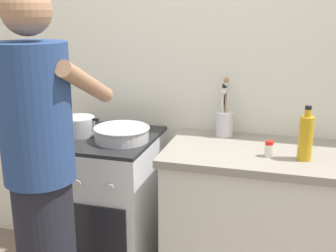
# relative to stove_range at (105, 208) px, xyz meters

# --- Properties ---
(back_wall) EXTENTS (3.20, 0.10, 2.50)m
(back_wall) POSITION_rel_stove_range_xyz_m (0.55, 0.35, 0.80)
(back_wall) COLOR silver
(back_wall) RESTS_ON ground
(countertop) EXTENTS (1.00, 0.60, 0.90)m
(countertop) POSITION_rel_stove_range_xyz_m (0.90, 0.00, 0.00)
(countertop) COLOR silver
(countertop) RESTS_ON ground
(stove_range) EXTENTS (0.60, 0.62, 0.90)m
(stove_range) POSITION_rel_stove_range_xyz_m (0.00, 0.00, 0.00)
(stove_range) COLOR silver
(stove_range) RESTS_ON ground
(pot) EXTENTS (0.26, 0.19, 0.11)m
(pot) POSITION_rel_stove_range_xyz_m (-0.14, -0.01, 0.50)
(pot) COLOR #B2B2B7
(pot) RESTS_ON stove_range
(mixing_bowl) EXTENTS (0.31, 0.31, 0.08)m
(mixing_bowl) POSITION_rel_stove_range_xyz_m (0.14, -0.04, 0.49)
(mixing_bowl) COLOR #B7B7BC
(mixing_bowl) RESTS_ON stove_range
(utensil_crock) EXTENTS (0.10, 0.10, 0.34)m
(utensil_crock) POSITION_rel_stove_range_xyz_m (0.67, 0.20, 0.55)
(utensil_crock) COLOR silver
(utensil_crock) RESTS_ON countertop
(spice_bottle) EXTENTS (0.04, 0.04, 0.08)m
(spice_bottle) POSITION_rel_stove_range_xyz_m (0.93, -0.08, 0.49)
(spice_bottle) COLOR silver
(spice_bottle) RESTS_ON countertop
(oil_bottle) EXTENTS (0.07, 0.07, 0.27)m
(oil_bottle) POSITION_rel_stove_range_xyz_m (1.10, -0.08, 0.56)
(oil_bottle) COLOR gold
(oil_bottle) RESTS_ON countertop
(person) EXTENTS (0.41, 0.50, 1.70)m
(person) POSITION_rel_stove_range_xyz_m (0.01, -0.64, 0.41)
(person) COLOR black
(person) RESTS_ON ground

